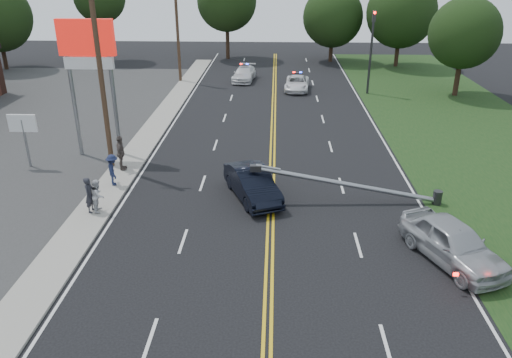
{
  "coord_description": "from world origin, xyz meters",
  "views": [
    {
      "loc": [
        0.15,
        -14.18,
        10.99
      ],
      "look_at": [
        -0.7,
        6.84,
        1.7
      ],
      "focal_mm": 35.0,
      "sensor_mm": 36.0,
      "label": 1
    }
  ],
  "objects_px": {
    "utility_pole_mid": "(101,80)",
    "emergency_a": "(297,83)",
    "small_sign": "(23,128)",
    "utility_pole_far": "(177,28)",
    "pylon_sign": "(88,56)",
    "crashed_sedan": "(252,184)",
    "bystander_c": "(113,170)",
    "bystander_a": "(90,195)",
    "emergency_b": "(244,74)",
    "waiting_sedan": "(453,242)",
    "bystander_b": "(98,195)",
    "bystander_d": "(121,153)",
    "fallen_streetlight": "(358,186)",
    "traffic_signal": "(371,45)"
  },
  "relations": [
    {
      "from": "fallen_streetlight",
      "to": "bystander_b",
      "type": "xyz_separation_m",
      "value": [
        -12.26,
        -1.55,
        -0.01
      ]
    },
    {
      "from": "bystander_b",
      "to": "bystander_d",
      "type": "relative_size",
      "value": 0.8
    },
    {
      "from": "utility_pole_far",
      "to": "crashed_sedan",
      "type": "relative_size",
      "value": 2.13
    },
    {
      "from": "bystander_d",
      "to": "fallen_streetlight",
      "type": "bearing_deg",
      "value": -115.17
    },
    {
      "from": "bystander_c",
      "to": "pylon_sign",
      "type": "bearing_deg",
      "value": 2.34
    },
    {
      "from": "utility_pole_far",
      "to": "waiting_sedan",
      "type": "bearing_deg",
      "value": -62.2
    },
    {
      "from": "traffic_signal",
      "to": "emergency_a",
      "type": "relative_size",
      "value": 1.56
    },
    {
      "from": "traffic_signal",
      "to": "bystander_a",
      "type": "bearing_deg",
      "value": -125.26
    },
    {
      "from": "utility_pole_far",
      "to": "emergency_b",
      "type": "height_order",
      "value": "utility_pole_far"
    },
    {
      "from": "utility_pole_far",
      "to": "bystander_a",
      "type": "distance_m",
      "value": 27.96
    },
    {
      "from": "utility_pole_far",
      "to": "crashed_sedan",
      "type": "height_order",
      "value": "utility_pole_far"
    },
    {
      "from": "traffic_signal",
      "to": "crashed_sedan",
      "type": "height_order",
      "value": "traffic_signal"
    },
    {
      "from": "crashed_sedan",
      "to": "bystander_c",
      "type": "height_order",
      "value": "bystander_c"
    },
    {
      "from": "emergency_b",
      "to": "bystander_d",
      "type": "relative_size",
      "value": 2.39
    },
    {
      "from": "crashed_sedan",
      "to": "emergency_a",
      "type": "bearing_deg",
      "value": 60.02
    },
    {
      "from": "traffic_signal",
      "to": "crashed_sedan",
      "type": "relative_size",
      "value": 1.5
    },
    {
      "from": "traffic_signal",
      "to": "utility_pole_far",
      "type": "distance_m",
      "value": 17.97
    },
    {
      "from": "pylon_sign",
      "to": "emergency_a",
      "type": "distance_m",
      "value": 21.78
    },
    {
      "from": "traffic_signal",
      "to": "utility_pole_far",
      "type": "relative_size",
      "value": 0.7
    },
    {
      "from": "small_sign",
      "to": "waiting_sedan",
      "type": "relative_size",
      "value": 0.63
    },
    {
      "from": "traffic_signal",
      "to": "waiting_sedan",
      "type": "height_order",
      "value": "traffic_signal"
    },
    {
      "from": "emergency_a",
      "to": "bystander_c",
      "type": "bearing_deg",
      "value": -110.93
    },
    {
      "from": "small_sign",
      "to": "utility_pole_mid",
      "type": "bearing_deg",
      "value": 0.0
    },
    {
      "from": "small_sign",
      "to": "bystander_d",
      "type": "bearing_deg",
      "value": -5.52
    },
    {
      "from": "bystander_a",
      "to": "utility_pole_far",
      "type": "bearing_deg",
      "value": 6.46
    },
    {
      "from": "emergency_a",
      "to": "bystander_d",
      "type": "relative_size",
      "value": 2.29
    },
    {
      "from": "crashed_sedan",
      "to": "emergency_a",
      "type": "distance_m",
      "value": 22.81
    },
    {
      "from": "traffic_signal",
      "to": "bystander_b",
      "type": "height_order",
      "value": "traffic_signal"
    },
    {
      "from": "utility_pole_mid",
      "to": "crashed_sedan",
      "type": "height_order",
      "value": "utility_pole_mid"
    },
    {
      "from": "utility_pole_mid",
      "to": "utility_pole_far",
      "type": "bearing_deg",
      "value": 90.0
    },
    {
      "from": "utility_pole_far",
      "to": "crashed_sedan",
      "type": "bearing_deg",
      "value": -72.16
    },
    {
      "from": "utility_pole_far",
      "to": "bystander_c",
      "type": "xyz_separation_m",
      "value": [
        0.93,
        -24.6,
        -4.13
      ]
    },
    {
      "from": "small_sign",
      "to": "bystander_b",
      "type": "bearing_deg",
      "value": -43.12
    },
    {
      "from": "bystander_c",
      "to": "utility_pole_far",
      "type": "bearing_deg",
      "value": -21.37
    },
    {
      "from": "pylon_sign",
      "to": "crashed_sedan",
      "type": "relative_size",
      "value": 1.71
    },
    {
      "from": "traffic_signal",
      "to": "waiting_sedan",
      "type": "bearing_deg",
      "value": -92.39
    },
    {
      "from": "bystander_b",
      "to": "utility_pole_mid",
      "type": "bearing_deg",
      "value": 4.23
    },
    {
      "from": "bystander_d",
      "to": "traffic_signal",
      "type": "bearing_deg",
      "value": -51.92
    },
    {
      "from": "bystander_a",
      "to": "bystander_d",
      "type": "xyz_separation_m",
      "value": [
        -0.02,
        5.11,
        0.13
      ]
    },
    {
      "from": "pylon_sign",
      "to": "small_sign",
      "type": "bearing_deg",
      "value": -150.26
    },
    {
      "from": "traffic_signal",
      "to": "emergency_a",
      "type": "distance_m",
      "value": 7.26
    },
    {
      "from": "pylon_sign",
      "to": "bystander_b",
      "type": "distance_m",
      "value": 9.43
    },
    {
      "from": "bystander_a",
      "to": "waiting_sedan",
      "type": "bearing_deg",
      "value": -97.46
    },
    {
      "from": "crashed_sedan",
      "to": "utility_pole_far",
      "type": "bearing_deg",
      "value": 85.42
    },
    {
      "from": "bystander_d",
      "to": "utility_pole_far",
      "type": "bearing_deg",
      "value": -7.89
    },
    {
      "from": "pylon_sign",
      "to": "emergency_a",
      "type": "bearing_deg",
      "value": 53.5
    },
    {
      "from": "emergency_a",
      "to": "emergency_b",
      "type": "distance_m",
      "value": 6.24
    },
    {
      "from": "traffic_signal",
      "to": "bystander_b",
      "type": "relative_size",
      "value": 4.47
    },
    {
      "from": "small_sign",
      "to": "utility_pole_far",
      "type": "bearing_deg",
      "value": 77.69
    },
    {
      "from": "utility_pole_mid",
      "to": "emergency_a",
      "type": "xyz_separation_m",
      "value": [
        11.25,
        18.97,
        -4.45
      ]
    }
  ]
}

